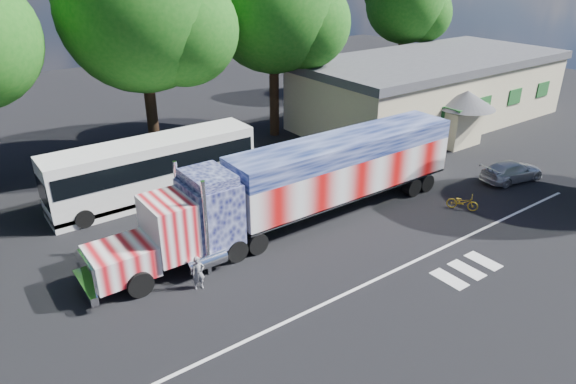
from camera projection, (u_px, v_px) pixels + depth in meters
ground at (326, 251)px, 23.79m from camera, size 100.00×100.00×0.00m
lane_markings at (413, 276)px, 21.93m from camera, size 30.00×2.67×0.01m
semi_truck at (307, 181)px, 25.51m from camera, size 20.44×3.23×4.36m
coach_bus at (154, 169)px, 28.34m from camera, size 11.55×2.69×3.36m
hall_building at (431, 89)px, 41.24m from camera, size 22.40×12.80×5.20m
parked_car at (512, 171)px, 30.97m from camera, size 4.38×2.38×1.21m
woman at (198, 273)px, 20.87m from camera, size 0.60×0.45×1.47m
bicycle at (462, 202)px, 27.49m from camera, size 1.39×1.69×0.86m
tree_n_mid at (143, 11)px, 29.90m from camera, size 10.03×9.56×14.32m
tree_ne_a at (276, 8)px, 35.29m from camera, size 9.43×8.98×13.67m
tree_far_ne at (407, 4)px, 46.96m from camera, size 7.61×7.24×12.02m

